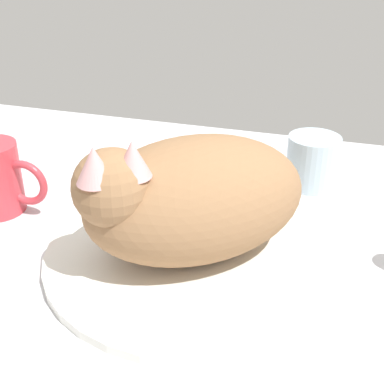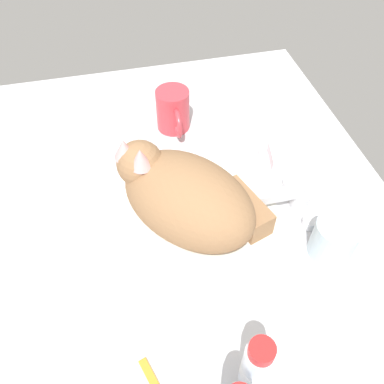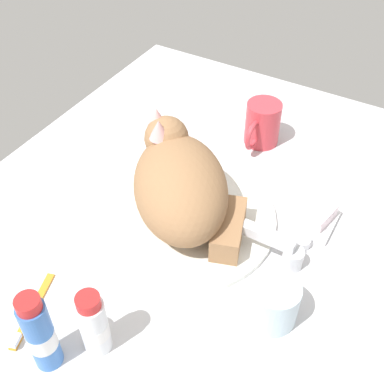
% 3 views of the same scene
% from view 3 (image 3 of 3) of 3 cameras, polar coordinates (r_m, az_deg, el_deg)
% --- Properties ---
extents(ground_plane, '(1.10, 0.83, 0.03)m').
position_cam_3_polar(ground_plane, '(0.93, -1.24, -3.68)').
color(ground_plane, silver).
extents(sink_basin, '(0.35, 0.35, 0.01)m').
position_cam_3_polar(sink_basin, '(0.92, -1.26, -2.82)').
color(sink_basin, silver).
rests_on(sink_basin, ground_plane).
extents(faucet, '(0.13, 0.11, 0.06)m').
position_cam_3_polar(faucet, '(0.85, 10.57, -6.79)').
color(faucet, silver).
rests_on(faucet, ground_plane).
extents(cat, '(0.30, 0.29, 0.16)m').
position_cam_3_polar(cat, '(0.87, -1.25, 1.01)').
color(cat, '#936B47').
rests_on(cat, sink_basin).
extents(coffee_mug, '(0.12, 0.07, 0.10)m').
position_cam_3_polar(coffee_mug, '(1.08, 8.05, 7.75)').
color(coffee_mug, '#C63842').
rests_on(coffee_mug, ground_plane).
extents(rinse_cup, '(0.08, 0.08, 0.08)m').
position_cam_3_polar(rinse_cup, '(0.77, 9.38, -12.45)').
color(rinse_cup, silver).
rests_on(rinse_cup, ground_plane).
extents(soap_dish, '(0.09, 0.06, 0.01)m').
position_cam_3_polar(soap_dish, '(0.94, 14.15, -3.28)').
color(soap_dish, white).
rests_on(soap_dish, ground_plane).
extents(soap_bar, '(0.07, 0.05, 0.03)m').
position_cam_3_polar(soap_bar, '(0.92, 14.35, -2.49)').
color(soap_bar, silver).
rests_on(soap_bar, soap_dish).
extents(toothpaste_bottle, '(0.04, 0.04, 0.12)m').
position_cam_3_polar(toothpaste_bottle, '(0.73, -11.22, -14.74)').
color(toothpaste_bottle, white).
rests_on(toothpaste_bottle, ground_plane).
extents(mouthwash_bottle, '(0.04, 0.04, 0.15)m').
position_cam_3_polar(mouthwash_bottle, '(0.73, -17.08, -15.32)').
color(mouthwash_bottle, '#3870C6').
rests_on(mouthwash_bottle, ground_plane).
extents(toothbrush, '(0.14, 0.06, 0.02)m').
position_cam_3_polar(toothbrush, '(0.83, -18.15, -13.16)').
color(toothbrush, orange).
rests_on(toothbrush, ground_plane).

